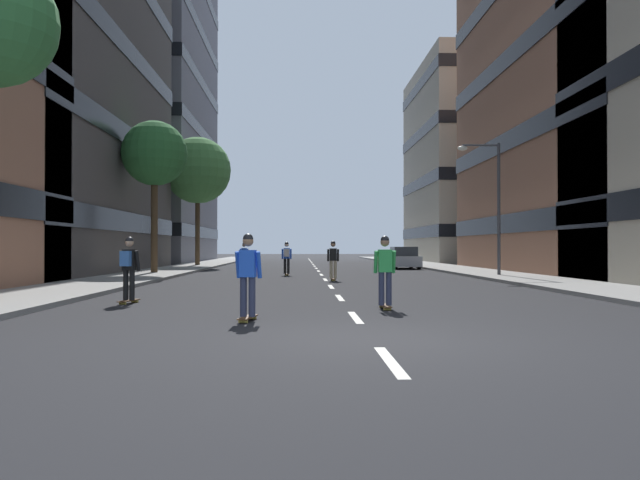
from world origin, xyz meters
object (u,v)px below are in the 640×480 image
street_tree_far (198,171)px  skater_1 (333,259)px  parked_car_near (403,259)px  streetlamp_right (491,194)px  skater_0 (244,255)px  skater_5 (248,273)px  skater_4 (129,265)px  street_tree_near (155,154)px  skater_3 (287,256)px  skater_2 (385,268)px

street_tree_far → skater_1: 22.93m
parked_car_near → skater_1: bearing=-110.9°
street_tree_far → streetlamp_right: bearing=-44.9°
skater_0 → skater_5: size_ratio=1.00×
skater_1 → skater_5: (-2.55, -14.67, 0.00)m
street_tree_far → skater_0: 12.19m
skater_0 → skater_1: same height
parked_car_near → skater_4: bearing=-114.6°
parked_car_near → streetlamp_right: streetlamp_right is taller
streetlamp_right → skater_5: bearing=-121.3°
skater_4 → street_tree_near: bearing=101.1°
street_tree_far → skater_5: (6.78, -34.61, -6.40)m
street_tree_near → streetlamp_right: (17.32, -3.36, -2.38)m
streetlamp_right → skater_1: streetlamp_right is taller
skater_0 → skater_1: 11.64m
streetlamp_right → skater_3: bearing=166.4°
parked_car_near → skater_0: size_ratio=2.47×
streetlamp_right → skater_5: size_ratio=3.65×
skater_1 → skater_2: bearing=-87.4°
skater_3 → skater_5: size_ratio=1.00×
skater_2 → parked_car_near: bearing=79.3°
skater_0 → skater_2: size_ratio=1.00×
skater_0 → skater_2: (5.49, -22.92, 0.00)m
skater_1 → skater_2: 12.38m
parked_car_near → skater_4: skater_4 is taller
skater_3 → skater_1: bearing=-67.0°
streetlamp_right → skater_5: (-10.54, -17.33, -3.15)m
street_tree_near → street_tree_far: street_tree_far is taller
skater_4 → skater_5: size_ratio=1.00×
skater_3 → skater_4: same height
street_tree_near → street_tree_far: (0.00, 13.92, 0.87)m
street_tree_far → skater_1: (9.33, -19.94, -6.40)m
skater_3 → streetlamp_right: bearing=-13.6°
street_tree_far → streetlamp_right: 24.69m
skater_1 → streetlamp_right: bearing=18.4°
parked_car_near → skater_0: (-10.65, -4.46, 0.29)m
street_tree_near → skater_2: street_tree_near is taller
skater_5 → skater_2: bearing=36.4°
street_tree_near → skater_3: street_tree_near is taller
streetlamp_right → skater_3: 10.91m
street_tree_far → skater_0: street_tree_far is taller
skater_2 → skater_4: size_ratio=1.00×
parked_car_near → skater_4: size_ratio=2.47×
skater_5 → street_tree_near: bearing=108.1°
street_tree_far → skater_3: 17.65m
street_tree_far → skater_4: (3.30, -30.70, -6.37)m
skater_0 → skater_4: size_ratio=1.00×
skater_0 → skater_4: same height
street_tree_near → skater_4: size_ratio=4.60×
skater_3 → skater_5: same height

